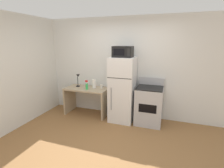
% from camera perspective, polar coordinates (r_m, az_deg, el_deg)
% --- Properties ---
extents(ground_plane, '(12.00, 12.00, 0.00)m').
position_cam_1_polar(ground_plane, '(3.42, -3.81, -21.01)').
color(ground_plane, olive).
extents(wall_back_white, '(5.00, 0.10, 2.60)m').
position_cam_1_polar(wall_back_white, '(4.45, 4.37, 5.57)').
color(wall_back_white, silver).
rests_on(wall_back_white, ground).
extents(wall_left_brick, '(0.10, 4.00, 2.60)m').
position_cam_1_polar(wall_left_brick, '(4.23, -32.86, 2.84)').
color(wall_left_brick, silver).
rests_on(wall_left_brick, ground).
extents(desk, '(1.15, 0.59, 0.75)m').
position_cam_1_polar(desk, '(4.65, -8.63, -4.05)').
color(desk, tan).
rests_on(desk, ground).
extents(desk_lamp, '(0.14, 0.12, 0.35)m').
position_cam_1_polar(desk_lamp, '(4.70, -11.61, 1.94)').
color(desk_lamp, black).
rests_on(desk_lamp, desk).
extents(coffee_mug, '(0.08, 0.08, 0.09)m').
position_cam_1_polar(coffee_mug, '(4.50, -3.58, -0.87)').
color(coffee_mug, white).
rests_on(coffee_mug, desk).
extents(spray_bottle, '(0.06, 0.06, 0.25)m').
position_cam_1_polar(spray_bottle, '(4.41, -8.68, -0.62)').
color(spray_bottle, green).
rests_on(spray_bottle, desk).
extents(paper_towel_roll, '(0.11, 0.11, 0.24)m').
position_cam_1_polar(paper_towel_roll, '(4.52, -6.18, 0.11)').
color(paper_towel_roll, white).
rests_on(paper_towel_roll, desk).
extents(refrigerator, '(0.59, 0.66, 1.62)m').
position_cam_1_polar(refrigerator, '(4.18, 3.66, -1.91)').
color(refrigerator, white).
rests_on(refrigerator, ground).
extents(microwave, '(0.46, 0.35, 0.26)m').
position_cam_1_polar(microwave, '(4.00, 3.80, 11.03)').
color(microwave, black).
rests_on(microwave, refrigerator).
extents(oven_range, '(0.63, 0.61, 1.10)m').
position_cam_1_polar(oven_range, '(4.20, 12.59, -7.11)').
color(oven_range, '#B7B7BC').
rests_on(oven_range, ground).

